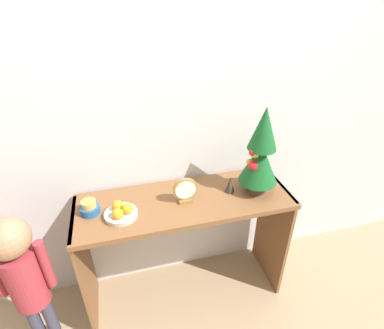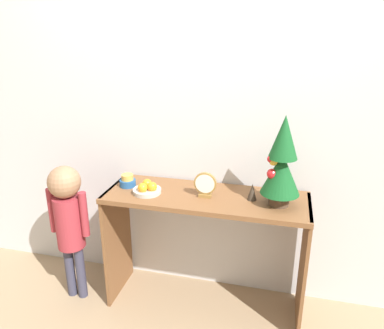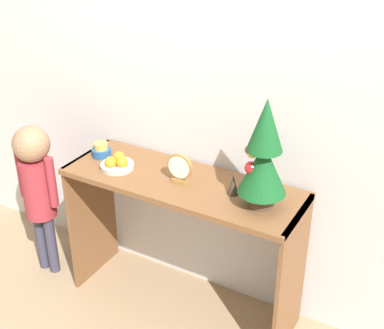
# 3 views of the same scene
# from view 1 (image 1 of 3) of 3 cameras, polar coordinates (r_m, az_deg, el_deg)

# --- Properties ---
(ground_plane) EXTENTS (12.00, 12.00, 0.00)m
(ground_plane) POSITION_cam_1_polar(r_m,az_deg,el_deg) (2.20, 0.37, -27.02)
(ground_plane) COLOR #997F60
(back_wall) EXTENTS (7.00, 0.05, 2.50)m
(back_wall) POSITION_cam_1_polar(r_m,az_deg,el_deg) (1.74, -3.69, 10.21)
(back_wall) COLOR silver
(back_wall) RESTS_ON ground_plane
(console_table) EXTENTS (1.25, 0.44, 0.80)m
(console_table) POSITION_cam_1_polar(r_m,az_deg,el_deg) (1.86, -1.35, -11.24)
(console_table) COLOR brown
(console_table) RESTS_ON ground_plane
(mini_tree) EXTENTS (0.22, 0.22, 0.53)m
(mini_tree) POSITION_cam_1_polar(r_m,az_deg,el_deg) (1.71, 12.96, 2.18)
(mini_tree) COLOR #4C3828
(mini_tree) RESTS_ON console_table
(fruit_bowl) EXTENTS (0.18, 0.18, 0.08)m
(fruit_bowl) POSITION_cam_1_polar(r_m,az_deg,el_deg) (1.65, -13.38, -8.82)
(fruit_bowl) COLOR #B7B2A8
(fruit_bowl) RESTS_ON console_table
(singing_bowl) EXTENTS (0.10, 0.10, 0.08)m
(singing_bowl) POSITION_cam_1_polar(r_m,az_deg,el_deg) (1.72, -18.94, -7.81)
(singing_bowl) COLOR #235189
(singing_bowl) RESTS_ON console_table
(desk_clock) EXTENTS (0.14, 0.04, 0.16)m
(desk_clock) POSITION_cam_1_polar(r_m,az_deg,el_deg) (1.68, -1.38, -5.04)
(desk_clock) COLOR olive
(desk_clock) RESTS_ON console_table
(figurine) EXTENTS (0.06, 0.06, 0.10)m
(figurine) POSITION_cam_1_polar(r_m,az_deg,el_deg) (1.79, 7.26, -3.80)
(figurine) COLOR #382D23
(figurine) RESTS_ON console_table
(child_figure) EXTENTS (0.28, 0.21, 0.96)m
(child_figure) POSITION_cam_1_polar(r_m,az_deg,el_deg) (1.81, -29.70, -17.18)
(child_figure) COLOR #38384C
(child_figure) RESTS_ON ground_plane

